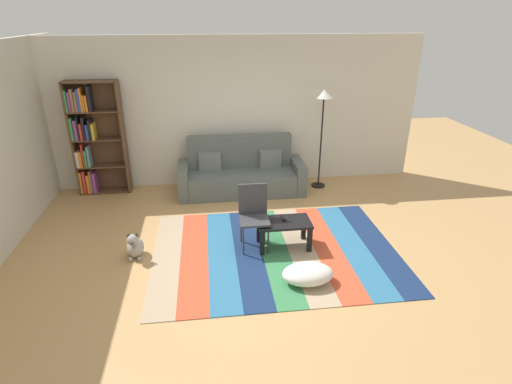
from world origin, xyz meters
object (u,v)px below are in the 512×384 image
standing_lamp (323,107)px  folding_chair (254,211)px  couch (241,174)px  tv_remote (283,218)px  coffee_table (284,226)px  pouf (308,274)px  dog (135,246)px  bookshelf (92,138)px

standing_lamp → folding_chair: 2.66m
couch → tv_remote: 2.02m
coffee_table → pouf: coffee_table is taller
coffee_table → folding_chair: folding_chair is taller
coffee_table → dog: coffee_table is taller
coffee_table → folding_chair: bearing=165.2°
coffee_table → dog: (-2.03, -0.00, -0.16)m
couch → dog: couch is taller
pouf → dog: bearing=158.3°
dog → standing_lamp: 3.98m
coffee_table → bookshelf: bearing=142.2°
standing_lamp → folding_chair: (-1.48, -1.98, -0.98)m
bookshelf → tv_remote: size_ratio=13.39×
couch → coffee_table: bearing=-78.8°
couch → standing_lamp: 1.89m
dog → standing_lamp: bearing=34.0°
folding_chair → tv_remote: bearing=42.5°
tv_remote → folding_chair: folding_chair is taller
coffee_table → pouf: (0.14, -0.87, -0.20)m
bookshelf → dog: bookshelf is taller
bookshelf → pouf: 4.57m
tv_remote → couch: bearing=95.8°
tv_remote → standing_lamp: bearing=56.2°
folding_chair → pouf: bearing=-13.3°
bookshelf → standing_lamp: 4.11m
pouf → standing_lamp: size_ratio=0.35×
coffee_table → pouf: bearing=-81.1°
pouf → dog: size_ratio=1.58×
couch → tv_remote: bearing=-78.4°
coffee_table → standing_lamp: bearing=62.8°
bookshelf → standing_lamp: (4.07, -0.24, 0.49)m
couch → coffee_table: size_ratio=3.07×
coffee_table → couch: bearing=101.2°
coffee_table → tv_remote: size_ratio=4.90×
bookshelf → standing_lamp: size_ratio=1.11×
couch → dog: size_ratio=5.69×
bookshelf → folding_chair: bearing=-40.6°
pouf → folding_chair: (-0.55, 0.97, 0.41)m
standing_lamp → tv_remote: 2.53m
couch → pouf: couch is taller
dog → coffee_table: bearing=0.1°
pouf → standing_lamp: 3.40m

